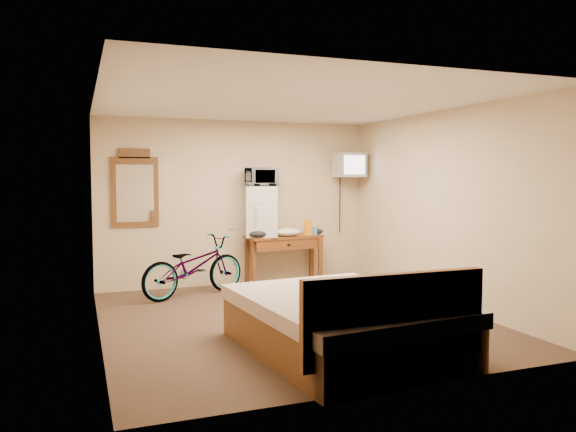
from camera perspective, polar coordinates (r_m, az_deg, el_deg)
The scene contains 13 objects.
room at distance 6.44m, azimuth 0.22°, elevation 0.44°, with size 4.60×4.64×2.50m.
desk at distance 8.60m, azimuth -0.35°, elevation -2.93°, with size 1.21×0.57×0.75m.
mini_fridge at distance 8.47m, azimuth -2.66°, elevation 0.47°, with size 0.58×0.57×0.76m.
microwave at distance 8.45m, azimuth -2.67°, elevation 3.99°, with size 0.51×0.34×0.28m, color silver.
snack_bag at distance 8.69m, azimuth 2.05°, elevation -1.13°, with size 0.12×0.07×0.25m, color orange.
blue_cup at distance 8.71m, azimuth 2.77°, elevation -1.51°, with size 0.07×0.07×0.13m, color #3A7EC5.
cloth_cream at distance 8.53m, azimuth 0.00°, elevation -1.65°, with size 0.39×0.30×0.12m, color white.
cloth_dark_a at distance 8.32m, azimuth -3.01°, elevation -1.83°, with size 0.29×0.22×0.11m, color black.
cloth_dark_b at distance 8.84m, azimuth 2.98°, elevation -1.57°, with size 0.19×0.16×0.09m, color black.
crt_television at distance 9.00m, azimuth 6.23°, elevation 5.16°, with size 0.46×0.57×0.38m.
wall_mirror at distance 8.32m, azimuth -15.29°, elevation 2.67°, with size 0.66×0.04×1.12m.
bicycle at distance 7.87m, azimuth -9.58°, elevation -5.07°, with size 0.56×1.59×0.84m, color black.
bed at distance 5.36m, azimuth 5.77°, elevation -10.71°, with size 1.84×2.32×0.90m.
Camera 1 is at (-2.28, -6.01, 1.65)m, focal length 35.00 mm.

